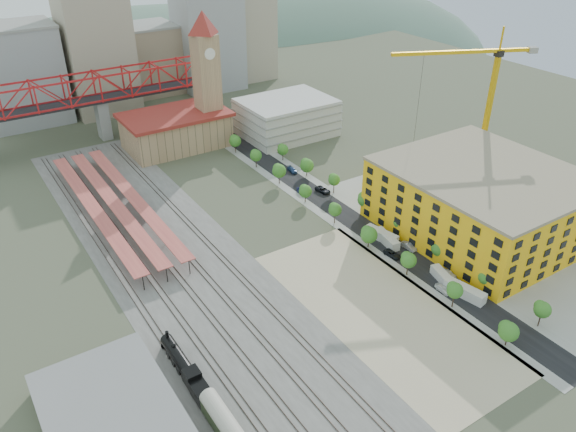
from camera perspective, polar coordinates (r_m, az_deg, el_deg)
ground at (r=154.35m, az=2.76°, el=-2.64°), size 400.00×400.00×0.00m
ballast_strip at (r=153.46m, az=-12.18°, el=-3.58°), size 36.00×165.00×0.06m
dirt_lot at (r=132.81m, az=9.32°, el=-9.33°), size 28.00×67.00×0.06m
street_asphalt at (r=172.88m, az=4.20°, el=1.22°), size 12.00×170.00×0.06m
sidewalk_west at (r=170.00m, az=2.71°, el=0.73°), size 3.00×170.00×0.04m
sidewalk_east at (r=175.89m, az=5.63°, el=1.69°), size 3.00×170.00×0.04m
construction_pad at (r=170.22m, az=19.22°, el=-1.06°), size 50.00×90.00×0.06m
rail_tracks at (r=152.93m, az=-12.80°, el=-3.74°), size 26.56×160.00×0.18m
platform_canopies at (r=173.14m, az=-17.31°, el=1.36°), size 16.00×80.00×4.12m
station_hall at (r=214.12m, az=-11.30°, el=8.59°), size 38.00×24.00×13.10m
clock_tower at (r=210.28m, az=-8.34°, el=14.81°), size 12.00×12.00×52.00m
parking_garage at (r=221.43m, az=-0.15°, el=10.01°), size 34.00×26.00×14.00m
truss_bridge at (r=225.26m, az=-18.74°, el=11.98°), size 94.00×9.60×25.60m
construction_building at (r=163.61m, az=19.10°, el=1.44°), size 44.60×50.60×18.80m
warehouse at (r=110.80m, az=-17.51°, el=-18.87°), size 22.00×32.00×5.00m
street_trees at (r=166.15m, az=6.25°, el=-0.20°), size 15.40×124.40×8.00m
skyline at (r=267.72m, az=-14.40°, el=16.25°), size 133.00×46.00×60.00m
distant_hills at (r=417.58m, az=-13.44°, el=6.44°), size 647.00×264.00×227.00m
locomotive at (r=116.34m, az=-10.39°, el=-15.01°), size 2.92×22.55×5.64m
tower_crane at (r=188.86m, az=19.21°, el=12.13°), size 42.10×20.76×48.78m
site_trailer_a at (r=140.43m, az=17.53°, el=-7.33°), size 4.63×10.40×2.76m
site_trailer_b at (r=143.85m, az=15.50°, el=-6.06°), size 4.49×9.04×2.39m
site_trailer_c at (r=155.29m, az=9.99°, el=-2.33°), size 3.99×9.80×2.61m
site_trailer_d at (r=156.60m, az=9.45°, el=-1.94°), size 4.67×10.30×2.73m
car_0 at (r=140.76m, az=15.48°, el=-7.18°), size 2.03×4.58×1.53m
car_1 at (r=140.88m, az=15.44°, el=-7.19°), size 1.58×4.09×1.33m
car_2 at (r=150.49m, az=10.54°, el=-3.83°), size 2.71×5.17×1.39m
car_3 at (r=178.04m, az=1.52°, el=2.46°), size 2.32×4.95×1.40m
car_4 at (r=146.52m, az=16.03°, el=-5.64°), size 1.94×4.24×1.41m
car_5 at (r=154.21m, az=12.14°, el=-3.05°), size 1.97×4.95×1.60m
car_6 at (r=179.28m, az=3.57°, el=2.64°), size 3.26×5.86×1.55m
car_7 at (r=192.29m, az=0.43°, el=4.70°), size 2.61×5.13×1.43m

